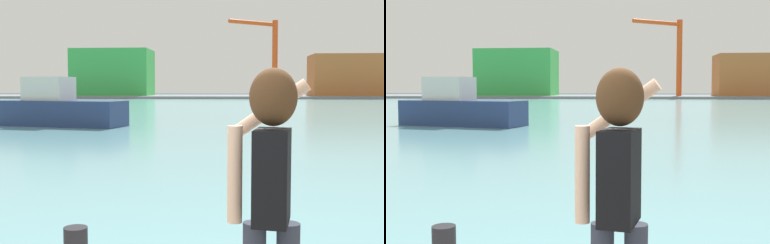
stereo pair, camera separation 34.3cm
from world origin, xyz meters
TOP-DOWN VIEW (x-y plane):
  - ground_plane at (0.00, 50.00)m, footprint 220.00×220.00m
  - harbor_water at (0.00, 52.00)m, footprint 140.00×100.00m
  - far_shore_dock at (0.00, 92.00)m, footprint 140.00×20.00m
  - person_photographer at (0.98, 0.28)m, footprint 0.53×0.56m
  - boat_moored at (-8.19, 23.13)m, footprint 7.03×3.78m
  - warehouse_left at (-21.27, 91.76)m, footprint 14.51×10.32m
  - warehouse_right at (23.45, 90.09)m, footprint 15.39×8.82m
  - port_crane at (8.04, 88.32)m, footprint 9.03×6.75m

SIDE VIEW (x-z plane):
  - ground_plane at x=0.00m, z-range 0.00..0.00m
  - harbor_water at x=0.00m, z-range 0.00..0.02m
  - far_shore_dock at x=0.00m, z-range 0.00..0.46m
  - boat_moored at x=-8.19m, z-range -0.35..2.25m
  - person_photographer at x=0.98m, z-range 0.66..2.40m
  - warehouse_right at x=23.45m, z-range 0.46..7.91m
  - warehouse_left at x=-21.27m, z-range 0.46..9.16m
  - port_crane at x=8.04m, z-range 2.08..15.73m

